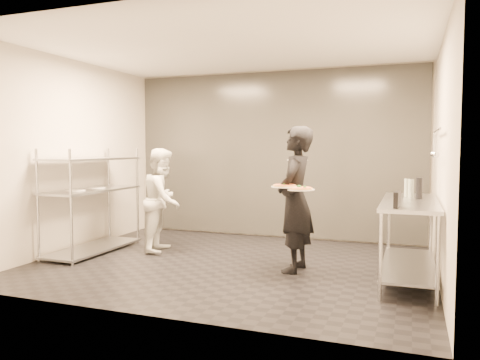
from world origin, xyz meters
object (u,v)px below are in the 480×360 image
(waiter, at_px, (295,199))
(bottle_green, at_px, (407,188))
(pass_rack, at_px, (92,199))
(pizza_plate_near, at_px, (285,186))
(pos_monitor, at_px, (397,200))
(salad_plate, at_px, (297,158))
(bottle_dark, at_px, (419,188))
(bottle_clear, at_px, (411,188))
(chef, at_px, (163,200))
(prep_counter, at_px, (409,226))
(pizza_plate_far, at_px, (300,189))

(waiter, distance_m, bottle_green, 1.35)
(pass_rack, relative_size, pizza_plate_near, 5.12)
(pos_monitor, height_order, bottle_green, bottle_green)
(salad_plate, xyz_separation_m, bottle_green, (1.31, 0.17, -0.35))
(waiter, bearing_deg, bottle_green, 110.66)
(pos_monitor, height_order, bottle_dark, bottle_dark)
(pizza_plate_near, distance_m, bottle_dark, 1.55)
(pizza_plate_near, bearing_deg, bottle_green, 25.89)
(bottle_green, xyz_separation_m, bottle_clear, (0.05, -0.09, -0.00))
(pizza_plate_near, xyz_separation_m, salad_plate, (0.04, 0.49, 0.31))
(salad_plate, bearing_deg, pass_rack, -175.73)
(chef, relative_size, bottle_dark, 6.05)
(bottle_green, distance_m, bottle_clear, 0.10)
(chef, relative_size, pizza_plate_near, 4.81)
(chef, distance_m, salad_plate, 2.15)
(prep_counter, bearing_deg, pizza_plate_far, -166.17)
(prep_counter, distance_m, bottle_clear, 0.50)
(pos_monitor, bearing_deg, bottle_clear, 88.30)
(pizza_plate_near, bearing_deg, pizza_plate_far, -8.50)
(pos_monitor, xyz_separation_m, bottle_green, (0.08, 1.11, 0.03))
(prep_counter, height_order, waiter, waiter)
(bottle_dark, bearing_deg, bottle_green, 123.19)
(chef, height_order, bottle_green, chef)
(salad_plate, relative_size, bottle_green, 1.19)
(waiter, relative_size, bottle_green, 8.05)
(bottle_green, xyz_separation_m, bottle_dark, (0.14, -0.21, 0.01))
(pass_rack, distance_m, pizza_plate_near, 2.97)
(bottle_green, relative_size, bottle_dark, 0.89)
(pass_rack, bearing_deg, waiter, -0.72)
(pass_rack, distance_m, pos_monitor, 4.28)
(pass_rack, height_order, waiter, waiter)
(bottle_clear, bearing_deg, pizza_plate_near, -157.82)
(bottle_clear, bearing_deg, salad_plate, -176.49)
(pos_monitor, bearing_deg, bottle_green, 91.20)
(pizza_plate_near, relative_size, bottle_green, 1.42)
(waiter, relative_size, pizza_plate_near, 5.67)
(pass_rack, distance_m, chef, 1.02)
(salad_plate, relative_size, bottle_dark, 1.05)
(pass_rack, height_order, pos_monitor, pass_rack)
(waiter, xyz_separation_m, salad_plate, (-0.04, 0.26, 0.49))
(pass_rack, xyz_separation_m, pos_monitor, (4.21, -0.72, 0.23))
(pass_rack, xyz_separation_m, pizza_plate_far, (3.13, -0.29, 0.27))
(pass_rack, xyz_separation_m, bottle_clear, (4.34, 0.31, 0.26))
(pos_monitor, height_order, bottle_clear, bottle_clear)
(pass_rack, relative_size, bottle_green, 7.27)
(chef, xyz_separation_m, pizza_plate_near, (2.01, -0.68, 0.31))
(bottle_green, bearing_deg, pizza_plate_far, -149.41)
(pizza_plate_far, relative_size, salad_plate, 1.27)
(waiter, bearing_deg, pos_monitor, 62.38)
(pos_monitor, distance_m, bottle_clear, 1.03)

